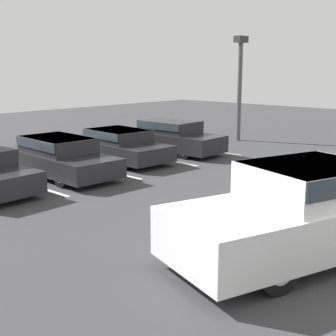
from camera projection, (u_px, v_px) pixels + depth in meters
ground_plane at (331, 257)px, 8.66m from camera, size 60.00×60.00×0.00m
stall_stripe_c at (21, 182)px, 14.36m from camera, size 0.12×4.96×0.01m
stall_stripe_d at (93, 168)px, 16.32m from camera, size 0.12×4.96×0.01m
stall_stripe_e at (149, 157)px, 18.28m from camera, size 0.12×4.96×0.01m
stall_stripe_f at (194, 148)px, 20.24m from camera, size 0.12×4.96×0.01m
pickup_truck at (321, 208)px, 8.73m from camera, size 6.48×3.78×1.75m
parked_sedan_c at (59, 155)px, 15.04m from camera, size 1.97×4.64×1.25m
parked_sedan_d at (119, 144)px, 17.30m from camera, size 2.10×4.31×1.19m
parked_sedan_e at (171, 136)px, 19.11m from camera, size 1.83×4.50×1.31m
light_post at (240, 79)px, 21.79m from camera, size 0.70×0.36×4.84m
wheel_stop_curb at (24, 157)px, 17.94m from camera, size 1.78×0.20×0.14m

